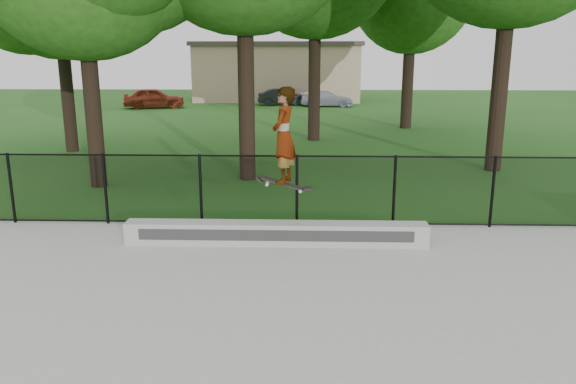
% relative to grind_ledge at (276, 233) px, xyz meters
% --- Properties ---
extents(grind_ledge, '(5.67, 0.40, 0.42)m').
position_rel_grind_ledge_xyz_m(grind_ledge, '(0.00, 0.00, 0.00)').
color(grind_ledge, '#A2A19D').
rests_on(grind_ledge, concrete_slab).
extents(car_a, '(4.16, 2.54, 1.33)m').
position_rel_grind_ledge_xyz_m(car_a, '(-9.41, 26.66, 0.39)').
color(car_a, maroon).
rests_on(car_a, ground).
extents(car_b, '(3.18, 1.54, 1.11)m').
position_rel_grind_ledge_xyz_m(car_b, '(-1.11, 29.00, 0.29)').
color(car_b, black).
rests_on(car_b, ground).
extents(car_c, '(3.31, 1.57, 1.03)m').
position_rel_grind_ledge_xyz_m(car_c, '(1.91, 28.12, 0.24)').
color(car_c, '#9B9DB0').
rests_on(car_c, ground).
extents(skater_airborne, '(0.81, 0.70, 1.91)m').
position_rel_grind_ledge_xyz_m(skater_airborne, '(0.16, -0.17, 1.85)').
color(skater_airborne, black).
rests_on(skater_airborne, ground).
extents(chainlink_fence, '(16.06, 0.06, 1.50)m').
position_rel_grind_ledge_xyz_m(chainlink_fence, '(0.37, 1.20, 0.54)').
color(chainlink_fence, black).
rests_on(chainlink_fence, concrete_slab).
extents(distant_building, '(12.40, 6.40, 4.30)m').
position_rel_grind_ledge_xyz_m(distant_building, '(-1.63, 33.30, 1.89)').
color(distant_building, tan).
rests_on(distant_building, ground).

